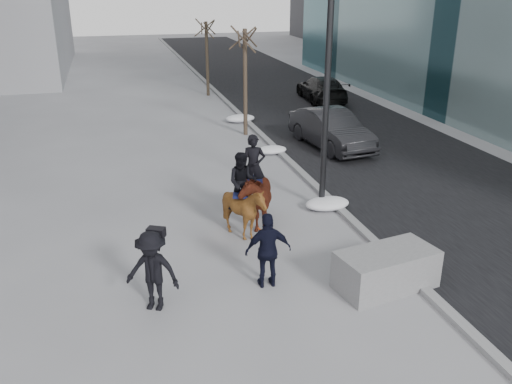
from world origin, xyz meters
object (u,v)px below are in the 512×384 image
object	(u,v)px
car_near	(331,129)
mounted_right	(244,205)
mounted_left	(255,193)
planter	(386,269)

from	to	relation	value
car_near	mounted_right	xyz separation A→B (m)	(-5.43, -7.09, 0.16)
mounted_left	mounted_right	bearing A→B (deg)	-126.01
mounted_left	planter	bearing A→B (deg)	-63.91
mounted_left	car_near	bearing A→B (deg)	52.43
planter	mounted_left	bearing A→B (deg)	116.09
planter	mounted_right	distance (m)	4.11
car_near	mounted_left	world-z (taller)	mounted_left
mounted_right	mounted_left	bearing A→B (deg)	53.99
car_near	planter	bearing A→B (deg)	-113.51
car_near	mounted_right	size ratio (longest dim) A/B	2.01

